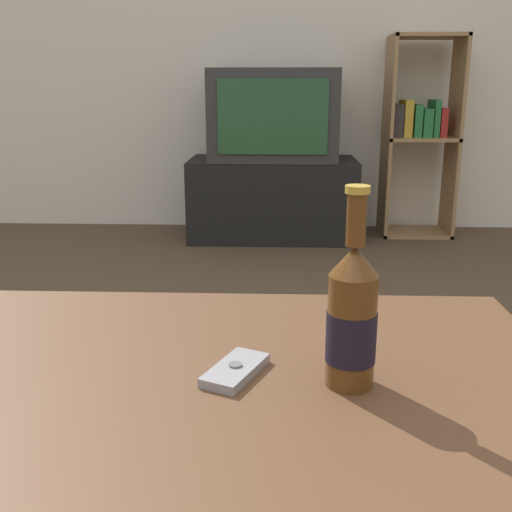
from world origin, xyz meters
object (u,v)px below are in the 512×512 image
object	(u,v)px
tv_stand	(273,198)
television	(273,115)
beer_bottle	(352,318)
cell_phone	(235,370)
bookshelf	(419,132)

from	to	relation	value
tv_stand	television	xyz separation A→B (m)	(-0.00, -0.00, 0.48)
beer_bottle	cell_phone	xyz separation A→B (m)	(-0.16, 0.02, -0.09)
bookshelf	cell_phone	bearing A→B (deg)	-107.33
beer_bottle	cell_phone	world-z (taller)	beer_bottle
bookshelf	beer_bottle	world-z (taller)	bookshelf
television	cell_phone	xyz separation A→B (m)	(-0.02, -2.69, -0.24)
tv_stand	beer_bottle	world-z (taller)	beer_bottle
cell_phone	television	bearing A→B (deg)	113.19
bookshelf	cell_phone	xyz separation A→B (m)	(-0.87, -2.80, -0.14)
beer_bottle	television	bearing A→B (deg)	92.89
tv_stand	bookshelf	distance (m)	0.94
television	cell_phone	bearing A→B (deg)	-90.51
tv_stand	bookshelf	world-z (taller)	bookshelf
tv_stand	television	size ratio (longest dim) A/B	1.35
television	bookshelf	distance (m)	0.86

